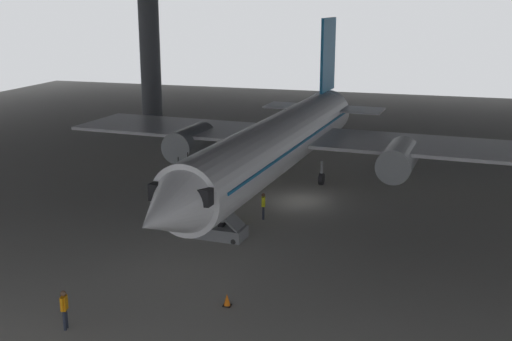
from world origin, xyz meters
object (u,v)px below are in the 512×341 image
airplane_main (280,142)px  traffic_cone_orange (227,300)px  crew_worker_by_stairs (263,204)px  boarding_stairs (211,224)px  crew_worker_near_nose (64,307)px

airplane_main → traffic_cone_orange: bearing=-82.6°
crew_worker_by_stairs → airplane_main: bearing=95.9°
boarding_stairs → crew_worker_by_stairs: boarding_stairs is taller
crew_worker_near_nose → crew_worker_by_stairs: bearing=75.6°
boarding_stairs → traffic_cone_orange: (3.75, -8.04, -0.45)m
airplane_main → crew_worker_by_stairs: 7.19m
traffic_cone_orange → boarding_stairs: bearing=115.0°
traffic_cone_orange → crew_worker_near_nose: bearing=-145.8°
boarding_stairs → crew_worker_near_nose: (-2.01, -11.95, 0.26)m
boarding_stairs → crew_worker_near_nose: boarding_stairs is taller
crew_worker_near_nose → boarding_stairs: bearing=80.4°
crew_worker_near_nose → airplane_main: bearing=81.5°
airplane_main → boarding_stairs: bearing=-97.4°
airplane_main → crew_worker_by_stairs: size_ratio=22.44×
boarding_stairs → crew_worker_by_stairs: (2.04, 3.78, 0.23)m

